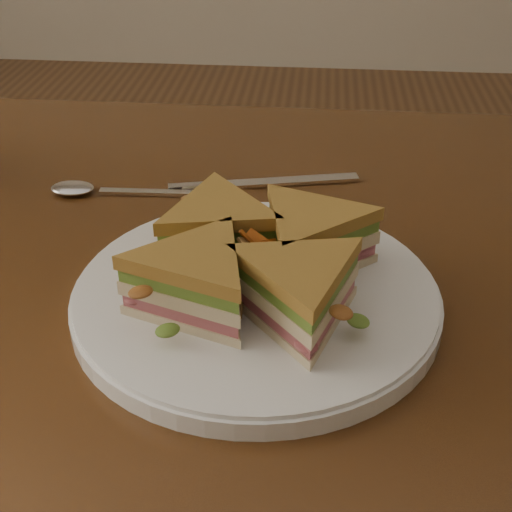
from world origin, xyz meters
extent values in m
cube|color=#351C0C|center=(0.00, 0.00, 0.73)|extent=(1.20, 0.80, 0.04)
cylinder|color=white|center=(0.05, -0.08, 0.76)|extent=(0.31, 0.31, 0.02)
cube|color=silver|center=(-0.08, 0.12, 0.75)|extent=(0.13, 0.02, 0.00)
ellipsoid|color=silver|center=(-0.17, 0.11, 0.76)|extent=(0.05, 0.03, 0.01)
cube|color=silver|center=(0.05, 0.15, 0.75)|extent=(0.20, 0.06, 0.00)
cube|color=silver|center=(-0.04, 0.13, 0.75)|extent=(0.05, 0.02, 0.00)
camera|label=1|loc=(0.10, -0.57, 1.11)|focal=50.00mm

